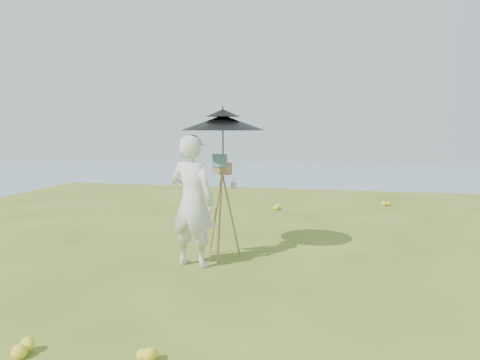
# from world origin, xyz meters

# --- Properties ---
(ground) EXTENTS (14.00, 14.00, 0.00)m
(ground) POSITION_xyz_m (0.00, 0.00, 0.00)
(ground) COLOR #51681D
(ground) RESTS_ON ground
(shoreline_tier) EXTENTS (170.00, 28.00, 8.00)m
(shoreline_tier) POSITION_xyz_m (0.00, 75.00, -36.00)
(shoreline_tier) COLOR slate
(shoreline_tier) RESTS_ON bay_water
(bay_water) EXTENTS (700.00, 700.00, 0.00)m
(bay_water) POSITION_xyz_m (0.00, 240.00, -34.00)
(bay_water) COLOR #7089A1
(bay_water) RESTS_ON ground
(peninsula) EXTENTS (90.00, 60.00, 12.00)m
(peninsula) POSITION_xyz_m (-75.00, 155.00, -29.00)
(peninsula) COLOR #0F3811
(peninsula) RESTS_ON bay_water
(slope_trees) EXTENTS (110.00, 50.00, 6.00)m
(slope_trees) POSITION_xyz_m (0.00, 35.00, -15.00)
(slope_trees) COLOR #234C16
(slope_trees) RESTS_ON forest_slope
(harbor_town) EXTENTS (110.00, 22.00, 5.00)m
(harbor_town) POSITION_xyz_m (0.00, 75.00, -29.50)
(harbor_town) COLOR beige
(harbor_town) RESTS_ON shoreline_tier
(moored_boats) EXTENTS (140.00, 140.00, 0.70)m
(moored_boats) POSITION_xyz_m (-12.50, 161.00, -33.65)
(moored_boats) COLOR silver
(moored_boats) RESTS_ON bay_water
(wildflowers) EXTENTS (10.00, 10.50, 0.12)m
(wildflowers) POSITION_xyz_m (0.00, 0.25, 0.06)
(wildflowers) COLOR yellow
(wildflowers) RESTS_ON ground
(painter) EXTENTS (0.77, 0.60, 1.87)m
(painter) POSITION_xyz_m (0.47, -1.79, 0.94)
(painter) COLOR silver
(painter) RESTS_ON ground
(field_easel) EXTENTS (0.77, 0.77, 1.58)m
(field_easel) POSITION_xyz_m (0.76, -1.26, 0.79)
(field_easel) COLOR olive
(field_easel) RESTS_ON ground
(sun_umbrella) EXTENTS (1.71, 1.71, 0.99)m
(sun_umbrella) POSITION_xyz_m (0.77, -1.23, 1.80)
(sun_umbrella) COLOR black
(sun_umbrella) RESTS_ON field_easel
(painter_cap) EXTENTS (0.30, 0.33, 0.10)m
(painter_cap) POSITION_xyz_m (0.47, -1.79, 1.82)
(painter_cap) COLOR #C46B71
(painter_cap) RESTS_ON painter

